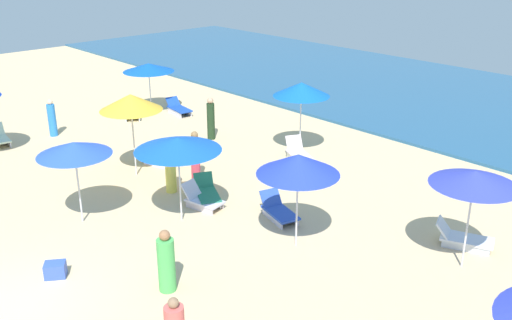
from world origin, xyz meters
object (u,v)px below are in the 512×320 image
Objects in this scene: umbrella_0 at (149,67)px; lounge_chair_0_1 at (133,113)px; umbrella_3 at (74,149)px; beachgoer_0 at (211,119)px; lounge_chair_9_0 at (159,157)px; umbrella_2 at (301,89)px; lounge_chair_8_0 at (278,210)px; beachgoer_6 at (195,158)px; umbrella_8 at (298,164)px; umbrella_5 at (178,144)px; lounge_chair_0_0 at (179,108)px; cooler_box_0 at (55,270)px; lounge_chair_5_0 at (202,199)px; lounge_chair_7_0 at (462,238)px; beachgoer_4 at (52,119)px; lounge_chair_5_1 at (207,193)px; umbrella_7 at (475,178)px; umbrella_9 at (131,102)px; beachgoer_5 at (166,263)px; lounge_chair_2_0 at (299,154)px; beachgoer_1 at (171,171)px.

umbrella_0 is 1.60× the size of lounge_chair_0_1.
beachgoer_0 is (-3.18, 7.20, -1.40)m from umbrella_3.
lounge_chair_0_1 is at bearing 45.96° from lounge_chair_9_0.
lounge_chair_9_0 is (-2.25, 4.09, -1.95)m from umbrella_3.
umbrella_2 is 1.81× the size of lounge_chair_8_0.
beachgoer_6 is at bearing -23.11° from umbrella_0.
lounge_chair_9_0 is at bearing 175.26° from umbrella_8.
lounge_chair_0_1 is 0.58× the size of umbrella_5.
umbrella_3 reaches higher than lounge_chair_0_0.
lounge_chair_0_0 is at bearing -104.31° from cooler_box_0.
lounge_chair_5_0 reaches higher than lounge_chair_7_0.
umbrella_8 is 7.62m from lounge_chair_9_0.
umbrella_0 reaches higher than lounge_chair_7_0.
umbrella_8 is at bearing 87.59° from beachgoer_4.
lounge_chair_5_1 is (9.33, -4.04, -1.83)m from umbrella_0.
lounge_chair_8_0 is at bearing -163.28° from umbrella_7.
umbrella_0 is at bearing 45.78° from lounge_chair_0_1.
umbrella_3 is at bearing 154.90° from lounge_chair_8_0.
lounge_chair_9_0 reaches higher than cooler_box_0.
umbrella_9 is 1.85× the size of beachgoer_5.
umbrella_5 is 1.44× the size of beachgoer_6.
umbrella_5 is 0.97× the size of umbrella_8.
umbrella_9 is (-3.25, -0.51, 2.30)m from lounge_chair_5_1.
lounge_chair_2_0 is at bearing 132.66° from umbrella_8.
beachgoer_4 is at bearing 117.79° from beachgoer_6.
lounge_chair_8_0 is at bearing -71.87° from beachgoer_0.
beachgoer_1 is at bearing -166.07° from lounge_chair_2_0.
lounge_chair_8_0 is at bearing 12.95° from umbrella_9.
umbrella_5 is 7.28m from beachgoer_0.
beachgoer_0 is (-0.93, 3.11, 0.55)m from lounge_chair_9_0.
umbrella_2 is at bearing -27.44° from beachgoer_0.
lounge_chair_5_1 is at bearing -98.10° from beachgoer_6.
lounge_chair_8_0 reaches higher than lounge_chair_0_0.
lounge_chair_9_0 is (-4.08, 1.95, -2.04)m from umbrella_5.
umbrella_0 is 14.74m from beachgoer_5.
lounge_chair_0_0 is 1.11× the size of lounge_chair_9_0.
umbrella_2 reaches higher than lounge_chair_0_0.
lounge_chair_0_0 is at bearing 133.16° from umbrella_9.
umbrella_2 is 2.33m from lounge_chair_2_0.
lounge_chair_9_0 is at bearing -123.82° from lounge_chair_0_0.
lounge_chair_9_0 is (4.68, -4.19, 0.01)m from lounge_chair_0_0.
lounge_chair_0_0 is (1.11, 0.75, -1.83)m from umbrella_0.
umbrella_9 reaches higher than umbrella_7.
lounge_chair_5_1 is 4.01m from umbrella_9.
lounge_chair_8_0 is (2.08, 1.18, -0.01)m from lounge_chair_5_0.
umbrella_9 is at bearing -86.60° from lounge_chair_0_1.
umbrella_0 is at bearing 117.57° from lounge_chair_2_0.
cooler_box_0 is at bearing -177.83° from lounge_chair_8_0.
umbrella_0 is 0.93× the size of umbrella_5.
umbrella_2 is 1.13× the size of umbrella_3.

